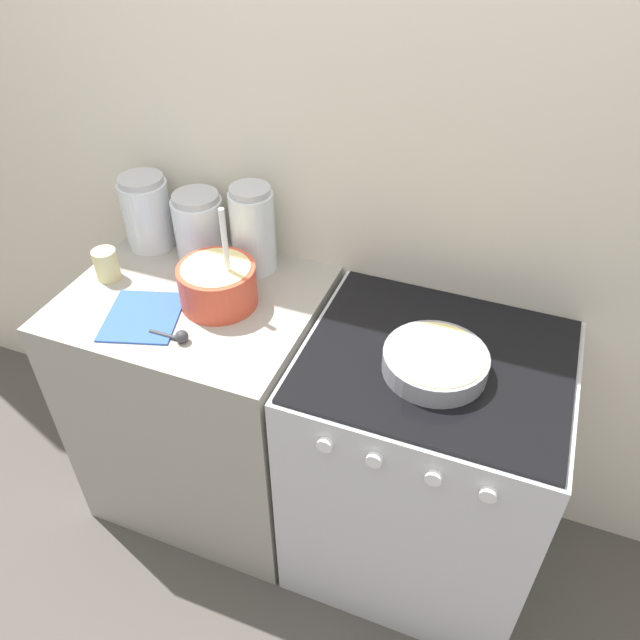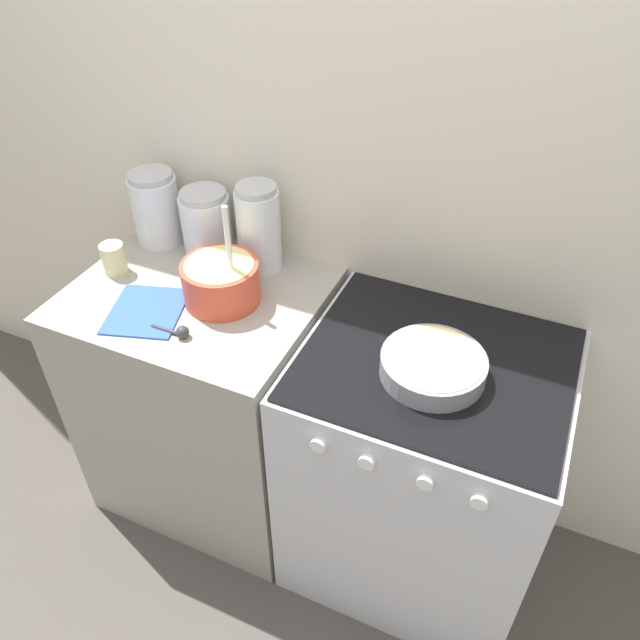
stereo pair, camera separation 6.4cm
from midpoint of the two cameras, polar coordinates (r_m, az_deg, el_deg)
ground_plane at (r=2.25m, az=-3.54°, el=-22.88°), size 12.00×12.00×0.00m
wall_back at (r=1.81m, az=4.21°, el=13.37°), size 4.47×0.05×2.40m
countertop_cabinet at (r=2.16m, az=-9.11°, el=-6.95°), size 0.73×0.61×0.89m
stove at (r=1.97m, az=10.01°, el=-13.27°), size 0.71×0.63×0.89m
mixing_bowl at (r=1.79m, az=-8.05°, el=3.66°), size 0.22×0.22×0.31m
baking_pan at (r=1.59m, az=11.44°, el=-4.11°), size 0.27×0.27×0.06m
storage_jar_left at (r=2.09m, az=-13.83°, el=9.53°), size 0.15×0.15×0.24m
storage_jar_middle at (r=2.00m, az=-9.39°, el=8.35°), size 0.16×0.16×0.21m
storage_jar_right at (r=1.90m, az=-4.63°, el=7.92°), size 0.13×0.13×0.27m
tin_can at (r=1.99m, az=-17.47°, el=5.37°), size 0.07×0.07×0.10m
recipe_page at (r=1.83m, az=-14.63°, el=0.79°), size 0.26×0.28×0.01m
measuring_spoon at (r=1.71m, az=-11.74°, el=-1.07°), size 0.12×0.04×0.04m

